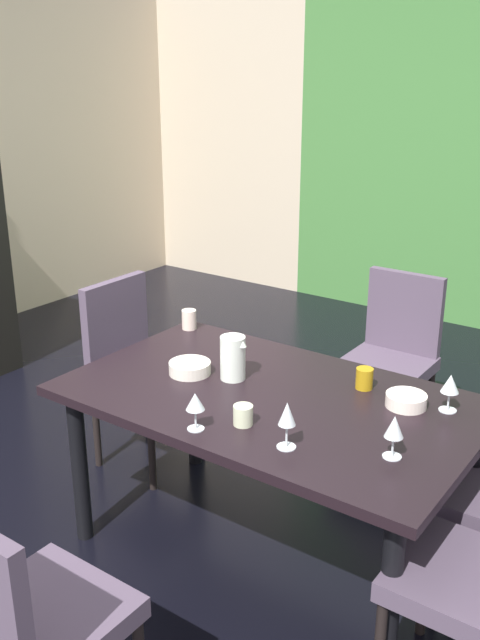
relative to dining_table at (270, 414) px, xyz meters
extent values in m
cube|color=black|center=(-0.71, 0.16, -0.67)|extent=(5.63, 6.40, 0.02)
cube|color=beige|center=(-2.68, 3.31, 0.67)|extent=(1.70, 0.10, 2.65)
cube|color=black|center=(0.00, 0.00, 0.07)|extent=(1.63, 0.98, 0.04)
cylinder|color=black|center=(-0.72, 0.39, -0.30)|extent=(0.07, 0.07, 0.70)
cylinder|color=black|center=(0.72, 0.39, -0.30)|extent=(0.07, 0.07, 0.70)
cylinder|color=black|center=(-0.72, -0.39, -0.30)|extent=(0.07, 0.07, 0.70)
cylinder|color=black|center=(0.72, -0.39, -0.30)|extent=(0.07, 0.07, 0.70)
cube|color=#534557|center=(0.00, 1.14, -0.20)|extent=(0.44, 0.44, 0.07)
cube|color=#534557|center=(0.00, 1.34, 0.04)|extent=(0.42, 0.05, 0.48)
cylinder|color=black|center=(0.19, 0.95, -0.45)|extent=(0.04, 0.04, 0.42)
cylinder|color=black|center=(-0.19, 0.95, -0.45)|extent=(0.04, 0.04, 0.42)
cylinder|color=black|center=(0.19, 1.33, -0.45)|extent=(0.04, 0.04, 0.42)
cylinder|color=black|center=(-0.19, 1.33, -0.45)|extent=(0.04, 0.04, 0.42)
cube|color=#534557|center=(-0.04, -1.14, -0.20)|extent=(0.44, 0.44, 0.07)
cylinder|color=black|center=(-0.23, -0.95, -0.45)|extent=(0.04, 0.04, 0.42)
cube|color=#534557|center=(0.91, -0.26, -0.20)|extent=(0.44, 0.44, 0.07)
cylinder|color=black|center=(0.72, -0.07, -0.45)|extent=(0.04, 0.04, 0.42)
cube|color=#534557|center=(-0.91, 0.26, -0.20)|extent=(0.44, 0.44, 0.07)
cube|color=#534557|center=(-1.11, 0.26, 0.05)|extent=(0.05, 0.42, 0.50)
cylinder|color=black|center=(-0.72, 0.45, -0.45)|extent=(0.04, 0.04, 0.42)
cylinder|color=black|center=(-0.72, 0.07, -0.45)|extent=(0.04, 0.04, 0.42)
cylinder|color=black|center=(-1.10, 0.45, -0.45)|extent=(0.04, 0.04, 0.42)
cylinder|color=black|center=(-1.10, 0.07, -0.45)|extent=(0.04, 0.04, 0.42)
cylinder|color=black|center=(0.72, 0.07, -0.45)|extent=(0.04, 0.04, 0.42)
cylinder|color=black|center=(0.72, 0.45, -0.45)|extent=(0.04, 0.04, 0.42)
cylinder|color=silver|center=(-0.06, -0.39, 0.09)|extent=(0.06, 0.06, 0.00)
cylinder|color=silver|center=(-0.06, -0.39, 0.13)|extent=(0.01, 0.01, 0.07)
cone|color=silver|center=(-0.06, -0.39, 0.20)|extent=(0.07, 0.07, 0.06)
cylinder|color=silver|center=(0.59, -0.16, 0.09)|extent=(0.06, 0.06, 0.00)
cylinder|color=silver|center=(0.59, -0.16, 0.13)|extent=(0.01, 0.01, 0.07)
cone|color=silver|center=(0.59, -0.16, 0.20)|extent=(0.06, 0.06, 0.08)
cylinder|color=silver|center=(0.27, -0.31, 0.09)|extent=(0.07, 0.07, 0.00)
cylinder|color=silver|center=(0.27, -0.31, 0.13)|extent=(0.01, 0.01, 0.08)
cone|color=silver|center=(0.27, -0.31, 0.21)|extent=(0.06, 0.06, 0.08)
cylinder|color=silver|center=(0.62, 0.27, 0.09)|extent=(0.07, 0.07, 0.00)
cylinder|color=silver|center=(0.62, 0.27, 0.13)|extent=(0.01, 0.01, 0.07)
cone|color=silver|center=(0.62, 0.27, 0.20)|extent=(0.07, 0.07, 0.07)
cylinder|color=white|center=(0.48, 0.21, 0.11)|extent=(0.16, 0.16, 0.05)
cylinder|color=white|center=(-0.39, -0.03, 0.11)|extent=(0.18, 0.18, 0.05)
cylinder|color=beige|center=(0.06, -0.27, 0.12)|extent=(0.07, 0.07, 0.07)
cylinder|color=#F5DBC7|center=(-0.73, 0.39, 0.13)|extent=(0.07, 0.07, 0.10)
cylinder|color=#B48514|center=(0.28, 0.27, 0.13)|extent=(0.07, 0.07, 0.09)
cylinder|color=white|center=(-0.21, 0.04, 0.18)|extent=(0.10, 0.10, 0.19)
cone|color=white|center=(-0.16, 0.04, 0.26)|extent=(0.04, 0.04, 0.03)
camera|label=1|loc=(1.39, -2.15, 1.32)|focal=40.00mm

